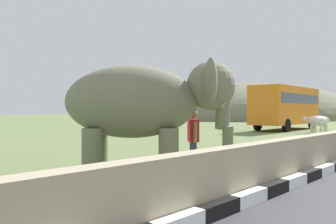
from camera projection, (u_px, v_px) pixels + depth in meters
barrier_parapet at (207, 181)px, 5.18m from camera, size 28.00×0.36×1.00m
elephant at (148, 103)px, 7.52m from camera, size 3.88×3.79×2.80m
person_handler at (193, 138)px, 8.34m from camera, size 0.47×0.56×1.66m
bus_orange at (286, 105)px, 26.46m from camera, size 8.69×2.89×3.50m
cow_near at (318, 121)px, 22.52m from camera, size 1.52×1.73×1.23m
cow_mid at (321, 122)px, 21.26m from camera, size 1.90×0.66×1.23m
hill_east at (255, 118)px, 63.52m from camera, size 46.42×37.14×13.68m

